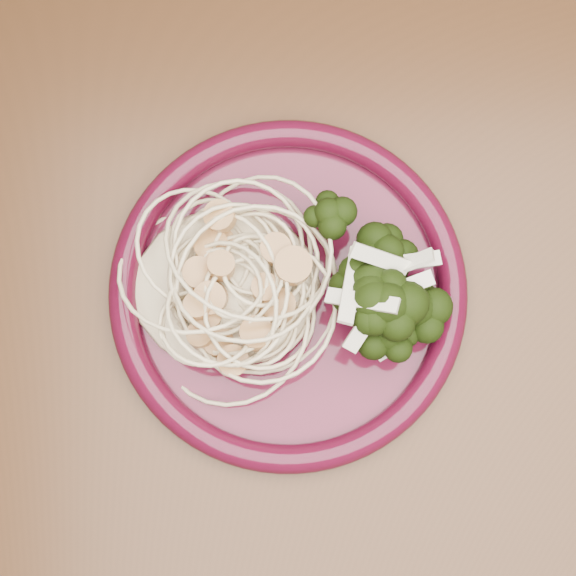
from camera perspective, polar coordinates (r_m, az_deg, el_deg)
The scene contains 6 objects.
dining_table at distance 0.68m, azimuth -6.32°, elevation 3.27°, with size 1.20×0.80×0.75m.
dinner_plate at distance 0.55m, azimuth 0.00°, elevation -0.21°, with size 0.27×0.27×0.02m.
spaghetti_pile at distance 0.55m, azimuth -4.51°, elevation 0.24°, with size 0.13×0.11×0.03m, color beige.
scallop_cluster at distance 0.51m, azimuth -4.80°, elevation 0.96°, with size 0.12×0.12×0.04m, color #B9854A, non-canonical shape.
broccoli_pile at distance 0.53m, azimuth 5.62°, elevation -0.08°, with size 0.09×0.15×0.05m, color black.
onion_garnish at distance 0.50m, azimuth 5.97°, elevation 0.57°, with size 0.06×0.09×0.05m, color beige, non-canonical shape.
Camera 1 is at (0.07, -0.16, 1.30)m, focal length 50.00 mm.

